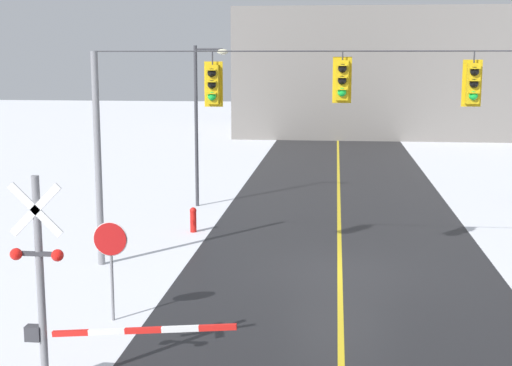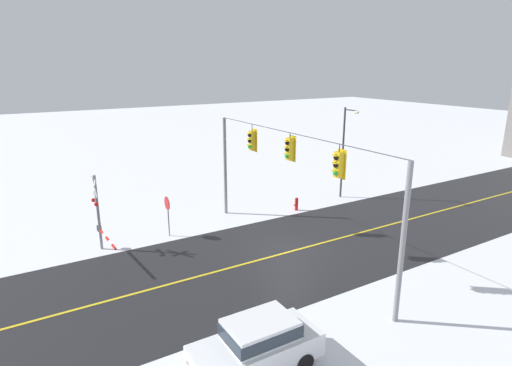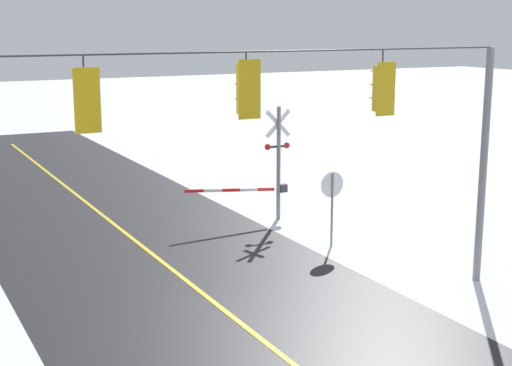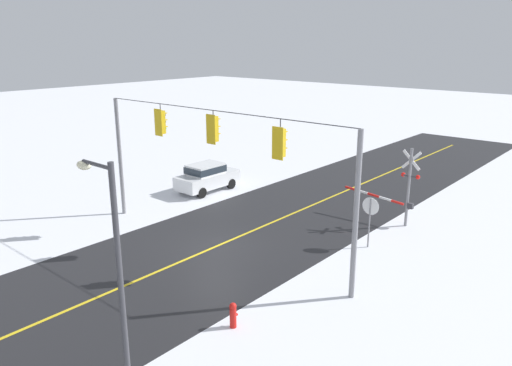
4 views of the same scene
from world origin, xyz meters
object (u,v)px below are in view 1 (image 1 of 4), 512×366
(railroad_crossing, at_px, (56,287))
(streetlamp_near, at_px, (201,111))
(stop_sign, at_px, (111,249))
(fire_hydrant, at_px, (193,219))

(railroad_crossing, bearing_deg, streetlamp_near, 91.63)
(railroad_crossing, distance_m, streetlamp_near, 17.04)
(stop_sign, bearing_deg, fire_hydrant, 88.84)
(railroad_crossing, xyz_separation_m, streetlamp_near, (-0.48, 16.93, 1.92))
(railroad_crossing, xyz_separation_m, fire_hydrant, (0.02, 12.42, -1.53))
(railroad_crossing, height_order, fire_hydrant, railroad_crossing)
(stop_sign, distance_m, streetlamp_near, 13.46)
(railroad_crossing, distance_m, fire_hydrant, 12.51)
(streetlamp_near, bearing_deg, railroad_crossing, -88.37)
(railroad_crossing, relative_size, fire_hydrant, 4.58)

